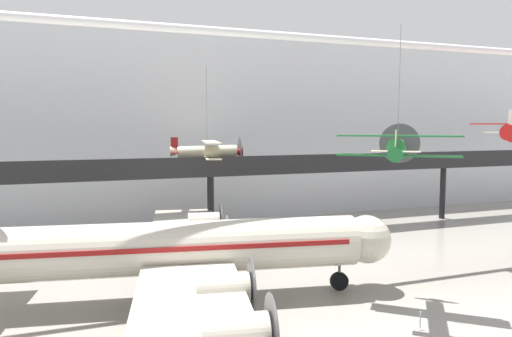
{
  "coord_description": "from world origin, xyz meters",
  "views": [
    {
      "loc": [
        -11.25,
        -18.52,
        11.7
      ],
      "look_at": [
        -0.89,
        10.84,
        8.82
      ],
      "focal_mm": 32.0,
      "sensor_mm": 36.0,
      "label": 1
    }
  ],
  "objects_px": {
    "suspended_plane_green_biplane": "(398,148)",
    "stanchion_barrier": "(420,324)",
    "airliner_silver_main": "(173,249)",
    "suspended_plane_cream_biplane": "(207,151)"
  },
  "relations": [
    {
      "from": "suspended_plane_cream_biplane",
      "to": "stanchion_barrier",
      "type": "bearing_deg",
      "value": -66.47
    },
    {
      "from": "airliner_silver_main",
      "to": "stanchion_barrier",
      "type": "bearing_deg",
      "value": -26.05
    },
    {
      "from": "suspended_plane_cream_biplane",
      "to": "stanchion_barrier",
      "type": "distance_m",
      "value": 27.95
    },
    {
      "from": "suspended_plane_green_biplane",
      "to": "suspended_plane_cream_biplane",
      "type": "bearing_deg",
      "value": 57.07
    },
    {
      "from": "airliner_silver_main",
      "to": "suspended_plane_green_biplane",
      "type": "relative_size",
      "value": 4.05
    },
    {
      "from": "suspended_plane_cream_biplane",
      "to": "stanchion_barrier",
      "type": "height_order",
      "value": "suspended_plane_cream_biplane"
    },
    {
      "from": "suspended_plane_green_biplane",
      "to": "stanchion_barrier",
      "type": "xyz_separation_m",
      "value": [
        -0.82,
        -3.64,
        -9.98
      ]
    },
    {
      "from": "stanchion_barrier",
      "to": "suspended_plane_green_biplane",
      "type": "bearing_deg",
      "value": 77.26
    },
    {
      "from": "suspended_plane_cream_biplane",
      "to": "suspended_plane_green_biplane",
      "type": "xyz_separation_m",
      "value": [
        7.18,
        -22.12,
        1.19
      ]
    },
    {
      "from": "suspended_plane_green_biplane",
      "to": "stanchion_barrier",
      "type": "height_order",
      "value": "suspended_plane_green_biplane"
    }
  ]
}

